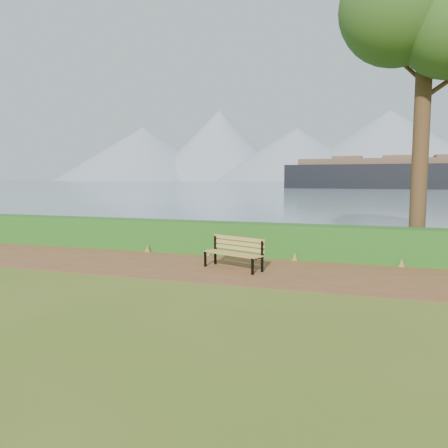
% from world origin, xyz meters
% --- Properties ---
extents(ground, '(140.00, 140.00, 0.00)m').
position_xyz_m(ground, '(0.00, 0.00, 0.00)').
color(ground, '#46601B').
rests_on(ground, ground).
extents(path, '(40.00, 3.40, 0.01)m').
position_xyz_m(path, '(0.00, 0.30, 0.01)').
color(path, brown).
rests_on(path, ground).
extents(hedge, '(32.00, 0.85, 1.00)m').
position_xyz_m(hedge, '(0.00, 2.60, 0.50)').
color(hedge, '#174A15').
rests_on(hedge, ground).
extents(water, '(700.00, 510.00, 0.00)m').
position_xyz_m(water, '(0.00, 260.00, 0.01)').
color(water, slate).
rests_on(water, ground).
extents(mountains, '(585.00, 190.00, 70.00)m').
position_xyz_m(mountains, '(-9.17, 406.05, 27.70)').
color(mountains, slate).
rests_on(mountains, ground).
extents(bench, '(1.75, 1.08, 0.85)m').
position_xyz_m(bench, '(0.28, 0.38, 0.49)').
color(bench, black).
rests_on(bench, ground).
extents(tree, '(4.76, 4.25, 9.85)m').
position_xyz_m(tree, '(4.98, 3.43, 7.32)').
color(tree, '#382517').
rests_on(tree, ground).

